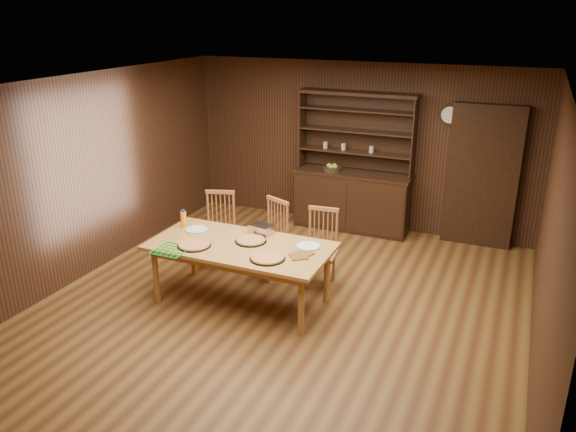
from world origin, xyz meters
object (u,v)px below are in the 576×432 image
at_px(chair_center, 272,235).
at_px(chair_right, 321,244).
at_px(china_hutch, 353,193).
at_px(juice_bottle, 184,219).
at_px(chair_left, 220,226).
at_px(dining_table, 240,250).

relative_size(chair_center, chair_right, 1.03).
bearing_deg(chair_center, china_hutch, 100.74).
bearing_deg(chair_right, juice_bottle, -164.61).
distance_m(china_hutch, juice_bottle, 3.00).
xyz_separation_m(chair_left, juice_bottle, (-0.13, -0.67, 0.31)).
xyz_separation_m(chair_right, juice_bottle, (-1.62, -0.64, 0.33)).
bearing_deg(dining_table, chair_left, 131.59).
bearing_deg(china_hutch, chair_right, -84.14).
distance_m(chair_left, chair_right, 1.49).
relative_size(dining_table, chair_left, 2.08).
bearing_deg(chair_left, dining_table, -67.32).
bearing_deg(chair_left, juice_bottle, -120.18).
height_order(chair_left, chair_center, chair_center).
bearing_deg(chair_center, dining_table, -67.50).
bearing_deg(dining_table, china_hutch, 80.29).
xyz_separation_m(chair_left, chair_right, (1.49, -0.03, -0.01)).
relative_size(chair_left, juice_bottle, 4.49).
xyz_separation_m(dining_table, chair_right, (0.69, 0.87, -0.15)).
bearing_deg(juice_bottle, dining_table, -13.82).
distance_m(dining_table, chair_right, 1.12).
bearing_deg(china_hutch, chair_left, -123.08).
bearing_deg(chair_right, china_hutch, 89.72).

